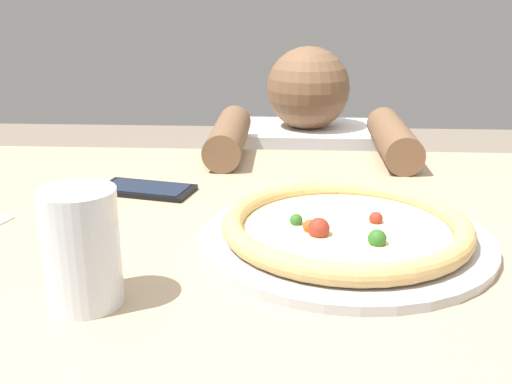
{
  "coord_description": "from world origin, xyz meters",
  "views": [
    {
      "loc": [
        -0.01,
        -0.8,
        1.07
      ],
      "look_at": [
        -0.05,
        0.05,
        0.78
      ],
      "focal_mm": 43.26,
      "sensor_mm": 36.0,
      "label": 1
    }
  ],
  "objects_px": {
    "pizza_near": "(346,230)",
    "water_cup_clear": "(82,247)",
    "diner_seated": "(304,254)",
    "cell_phone": "(146,189)"
  },
  "relations": [
    {
      "from": "water_cup_clear",
      "to": "cell_phone",
      "type": "height_order",
      "value": "water_cup_clear"
    },
    {
      "from": "cell_phone",
      "to": "diner_seated",
      "type": "distance_m",
      "value": 0.63
    },
    {
      "from": "pizza_near",
      "to": "water_cup_clear",
      "type": "distance_m",
      "value": 0.34
    },
    {
      "from": "pizza_near",
      "to": "diner_seated",
      "type": "xyz_separation_m",
      "value": [
        -0.03,
        0.66,
        -0.33
      ]
    },
    {
      "from": "pizza_near",
      "to": "diner_seated",
      "type": "height_order",
      "value": "diner_seated"
    },
    {
      "from": "cell_phone",
      "to": "pizza_near",
      "type": "bearing_deg",
      "value": -32.35
    },
    {
      "from": "cell_phone",
      "to": "water_cup_clear",
      "type": "bearing_deg",
      "value": -86.93
    },
    {
      "from": "pizza_near",
      "to": "cell_phone",
      "type": "height_order",
      "value": "pizza_near"
    },
    {
      "from": "diner_seated",
      "to": "water_cup_clear",
      "type": "bearing_deg",
      "value": -106.76
    },
    {
      "from": "water_cup_clear",
      "to": "diner_seated",
      "type": "distance_m",
      "value": 0.95
    }
  ]
}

